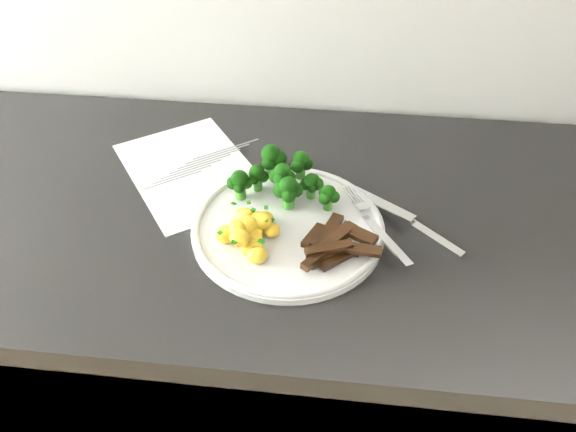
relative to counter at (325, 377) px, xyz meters
name	(u,v)px	position (x,y,z in m)	size (l,w,h in m)	color
counter	(325,377)	(0.00, 0.00, 0.00)	(2.43, 0.61, 0.91)	black
recipe_paper	(191,170)	(-0.25, 0.09, 0.46)	(0.32, 0.33, 0.00)	white
plate	(288,227)	(-0.07, -0.04, 0.46)	(0.29, 0.29, 0.02)	silver
broccoli	(283,177)	(-0.09, 0.03, 0.50)	(0.18, 0.11, 0.07)	#307020
potatoes	(250,231)	(-0.12, -0.08, 0.48)	(0.09, 0.10, 0.04)	yellow
beef_strips	(334,244)	(0.00, -0.09, 0.48)	(0.12, 0.13, 0.03)	black
fork	(377,228)	(0.06, -0.04, 0.47)	(0.10, 0.17, 0.02)	silver
knife	(419,228)	(0.12, -0.03, 0.46)	(0.17, 0.14, 0.02)	silver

